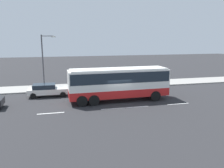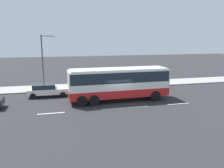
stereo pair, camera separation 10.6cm
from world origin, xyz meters
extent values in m
plane|color=#28282B|center=(0.00, 0.00, 0.00)|extent=(120.00, 120.00, 0.00)
cube|color=gray|center=(0.00, 8.15, 0.07)|extent=(80.00, 4.00, 0.15)
cube|color=white|center=(-6.83, -2.15, 0.00)|extent=(2.40, 0.16, 0.01)
cube|color=white|center=(-1.01, -2.15, 0.00)|extent=(2.40, 0.16, 0.01)
cube|color=white|center=(1.34, -2.15, 0.00)|extent=(2.40, 0.16, 0.01)
cube|color=white|center=(5.85, -2.15, 0.00)|extent=(2.40, 0.16, 0.01)
cube|color=red|center=(0.23, 0.50, 0.97)|extent=(10.69, 2.74, 0.83)
cube|color=white|center=(0.23, 0.50, 2.38)|extent=(10.69, 2.74, 1.99)
cube|color=#1E2833|center=(0.23, 0.50, 2.68)|extent=(10.48, 2.77, 1.10)
cube|color=#1E2833|center=(5.50, 0.61, 2.48)|extent=(0.17, 2.33, 1.59)
cube|color=white|center=(0.23, 0.50, 3.43)|extent=(10.27, 2.58, 0.12)
cylinder|color=black|center=(3.92, 1.79, 0.55)|extent=(1.11, 0.32, 1.10)
cylinder|color=black|center=(3.97, -0.63, 0.55)|extent=(1.11, 0.32, 1.10)
cylinder|color=black|center=(-2.72, 1.66, 0.55)|extent=(1.11, 0.32, 1.10)
cylinder|color=black|center=(-2.67, -0.77, 0.55)|extent=(1.11, 0.32, 1.10)
cylinder|color=black|center=(-3.92, 1.63, 0.55)|extent=(1.11, 0.32, 1.10)
cylinder|color=black|center=(-3.87, -0.79, 0.55)|extent=(1.11, 0.32, 1.10)
cube|color=white|center=(-7.23, 4.15, 0.63)|extent=(4.56, 1.87, 0.63)
cube|color=#1E2833|center=(-7.67, 4.15, 1.20)|extent=(2.52, 1.69, 0.50)
cylinder|color=black|center=(-5.60, 4.97, 0.32)|extent=(0.64, 0.21, 0.64)
cylinder|color=black|center=(-5.63, 3.26, 0.32)|extent=(0.64, 0.21, 0.64)
cylinder|color=black|center=(-8.83, 5.03, 0.32)|extent=(0.64, 0.21, 0.64)
cylinder|color=black|center=(-8.86, 3.33, 0.32)|extent=(0.64, 0.21, 0.64)
cylinder|color=#38334C|center=(-4.08, 6.69, 0.57)|extent=(0.14, 0.14, 0.84)
cylinder|color=#38334C|center=(-3.96, 6.79, 0.57)|extent=(0.14, 0.14, 0.84)
cylinder|color=gold|center=(-4.02, 6.74, 1.31)|extent=(0.32, 0.32, 0.63)
sphere|color=brown|center=(-4.02, 6.74, 1.74)|extent=(0.23, 0.23, 0.23)
cylinder|color=brown|center=(3.85, 7.36, 0.59)|extent=(0.14, 0.14, 0.88)
cylinder|color=brown|center=(4.01, 7.38, 0.59)|extent=(0.14, 0.14, 0.88)
cylinder|color=gold|center=(3.93, 7.37, 1.35)|extent=(0.32, 0.32, 0.66)
sphere|color=tan|center=(3.93, 7.37, 1.80)|extent=(0.24, 0.24, 0.24)
cylinder|color=#47474C|center=(-7.83, 6.94, 3.59)|extent=(0.16, 0.16, 6.87)
cylinder|color=#47474C|center=(-7.11, 6.94, 6.87)|extent=(1.44, 0.10, 0.10)
cube|color=silver|center=(-6.39, 6.94, 6.77)|extent=(0.50, 0.24, 0.16)
camera|label=1|loc=(-5.94, -22.27, 6.72)|focal=36.19mm
camera|label=2|loc=(-6.04, -22.24, 6.72)|focal=36.19mm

